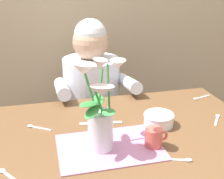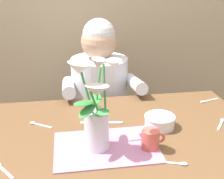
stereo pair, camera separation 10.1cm
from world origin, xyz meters
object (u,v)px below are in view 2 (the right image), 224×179
(seated_person, at_px, (100,110))
(flower_vase, at_px, (95,110))
(ceramic_mug, at_px, (151,140))
(ceramic_bowl, at_px, (160,121))
(dinner_knife, at_px, (102,123))

(seated_person, xyz_separation_m, flower_vase, (-0.10, -0.72, 0.34))
(seated_person, distance_m, ceramic_mug, 0.79)
(seated_person, xyz_separation_m, ceramic_bowl, (0.20, -0.59, 0.21))
(seated_person, relative_size, ceramic_mug, 12.20)
(flower_vase, relative_size, ceramic_bowl, 2.62)
(ceramic_bowl, bearing_deg, flower_vase, -156.13)
(ceramic_bowl, relative_size, dinner_knife, 0.72)
(flower_vase, distance_m, ceramic_bowl, 0.35)
(ceramic_mug, bearing_deg, ceramic_bowl, 61.98)
(flower_vase, bearing_deg, ceramic_bowl, 23.87)
(ceramic_mug, bearing_deg, seated_person, 98.13)
(ceramic_bowl, height_order, ceramic_mug, ceramic_mug)
(flower_vase, xyz_separation_m, ceramic_bowl, (0.29, 0.13, -0.13))
(ceramic_mug, bearing_deg, dinner_knife, 124.01)
(flower_vase, distance_m, dinner_knife, 0.26)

